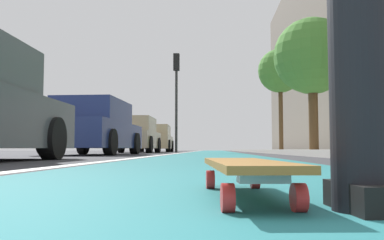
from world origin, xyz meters
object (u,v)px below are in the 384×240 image
(skateboard, at_px, (244,168))
(parked_car_far, at_px, (134,136))
(parked_car_end, at_px, (154,139))
(traffic_light, at_px, (176,84))
(parked_car_mid, at_px, (95,129))
(street_tree_mid, at_px, (312,57))
(street_tree_far, at_px, (280,71))

(skateboard, relative_size, parked_car_far, 0.21)
(parked_car_end, bearing_deg, traffic_light, -158.26)
(parked_car_mid, bearing_deg, street_tree_mid, -72.66)
(parked_car_end, distance_m, street_tree_far, 8.06)
(traffic_light, bearing_deg, parked_car_far, 137.65)
(parked_car_far, xyz_separation_m, parked_car_end, (5.80, -0.04, -0.00))
(parked_car_far, relative_size, traffic_light, 0.89)
(traffic_light, relative_size, street_tree_far, 0.95)
(skateboard, height_order, parked_car_end, parked_car_end)
(parked_car_mid, relative_size, street_tree_mid, 1.02)
(skateboard, relative_size, street_tree_far, 0.17)
(skateboard, xyz_separation_m, parked_car_end, (22.18, 3.42, 0.63))
(parked_car_far, distance_m, traffic_light, 3.45)
(traffic_light, xyz_separation_m, street_tree_mid, (-6.07, -4.88, -0.09))
(traffic_light, height_order, street_tree_far, street_tree_far)
(parked_car_mid, distance_m, street_tree_mid, 7.12)
(parked_car_end, xyz_separation_m, traffic_light, (-4.00, -1.60, 2.46))
(parked_car_mid, bearing_deg, parked_car_end, 0.30)
(skateboard, xyz_separation_m, traffic_light, (18.18, 1.82, 3.09))
(parked_car_far, bearing_deg, traffic_light, -42.35)
(parked_car_mid, relative_size, street_tree_far, 0.90)
(street_tree_far, bearing_deg, parked_car_end, 60.49)
(skateboard, height_order, parked_car_mid, parked_car_mid)
(parked_car_mid, xyz_separation_m, street_tree_far, (8.41, -6.41, 3.10))
(street_tree_mid, xyz_separation_m, street_tree_far, (6.41, -0.00, 0.72))
(traffic_light, bearing_deg, skateboard, -174.27)
(street_tree_far, bearing_deg, traffic_light, 93.97)
(parked_car_end, bearing_deg, street_tree_far, -119.51)
(parked_car_mid, bearing_deg, traffic_light, -10.75)
(skateboard, height_order, parked_car_far, parked_car_far)
(skateboard, distance_m, parked_car_end, 22.45)
(parked_car_end, height_order, street_tree_far, street_tree_far)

